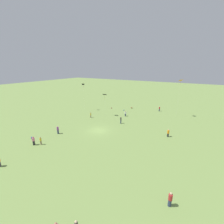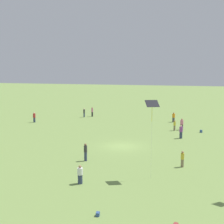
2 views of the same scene
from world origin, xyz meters
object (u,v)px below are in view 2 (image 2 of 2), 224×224
object	(u,v)px
person_5	(34,117)
person_7	(182,159)
person_4	(181,132)
person_9	(182,124)
kite_2	(152,105)
picnic_bag_1	(201,131)
person_1	(174,117)
person_0	(86,152)
person_11	(84,113)
person_8	(80,175)
person_10	(175,125)
person_3	(92,112)
picnic_bag_2	(98,214)

from	to	relation	value
person_5	person_7	bearing A→B (deg)	-34.82
person_4	person_9	bearing A→B (deg)	-167.21
kite_2	picnic_bag_1	world-z (taller)	kite_2
picnic_bag_1	person_7	bearing A→B (deg)	172.47
person_1	person_7	world-z (taller)	person_1
person_0	person_11	bearing A→B (deg)	-103.01
person_4	person_8	distance (m)	20.06
picnic_bag_1	person_10	bearing A→B (deg)	82.67
person_1	person_10	distance (m)	7.29
person_10	picnic_bag_1	distance (m)	3.91
person_3	person_7	bearing A→B (deg)	-61.21
person_4	person_5	size ratio (longest dim) A/B	1.03
person_5	person_7	world-z (taller)	person_5
person_0	person_5	bearing A→B (deg)	-82.50
person_0	person_10	bearing A→B (deg)	-147.06
person_3	person_4	bearing A→B (deg)	-44.89
picnic_bag_2	person_1	bearing A→B (deg)	-4.48
person_3	person_8	world-z (taller)	person_3
person_7	picnic_bag_1	distance (m)	16.79
person_5	person_8	xyz separation A→B (m)	(-24.67, -17.33, -0.11)
person_10	kite_2	world-z (taller)	kite_2
person_9	person_11	world-z (taller)	person_9
person_1	person_4	distance (m)	12.34
person_0	picnic_bag_1	world-z (taller)	person_0
person_11	kite_2	distance (m)	33.84
person_8	person_9	world-z (taller)	person_9
person_8	kite_2	size ratio (longest dim) A/B	0.23
person_1	person_5	bearing A→B (deg)	34.96
person_0	person_9	bearing A→B (deg)	-148.79
person_10	picnic_bag_2	bearing A→B (deg)	170.95
person_4	person_7	bearing A→B (deg)	14.58
person_10	person_1	bearing A→B (deg)	1.98
person_0	person_1	bearing A→B (deg)	-139.28
person_7	person_10	distance (m)	17.21
person_8	person_9	size ratio (longest dim) A/B	0.90
kite_2	picnic_bag_2	xyz separation A→B (m)	(-7.81, 2.44, -6.22)
person_7	person_9	xyz separation A→B (m)	(17.90, 0.60, 0.05)
person_5	kite_2	bearing A→B (deg)	-42.91
person_4	kite_2	size ratio (longest dim) A/B	0.27
person_5	picnic_bag_1	distance (m)	27.60
person_3	person_7	size ratio (longest dim) A/B	1.15
person_1	person_4	xyz separation A→B (m)	(-12.23, -1.65, 0.08)
person_7	person_8	bearing A→B (deg)	-158.67
picnic_bag_2	picnic_bag_1	bearing A→B (deg)	-14.38
person_3	person_8	xyz separation A→B (m)	(-33.02, -9.58, -0.16)
person_5	person_9	world-z (taller)	person_5
person_9	person_10	world-z (taller)	person_9
person_3	person_5	xyz separation A→B (m)	(-8.35, 7.75, -0.05)
person_1	person_9	xyz separation A→B (m)	(-6.50, -1.58, 0.04)
person_11	kite_2	world-z (taller)	kite_2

